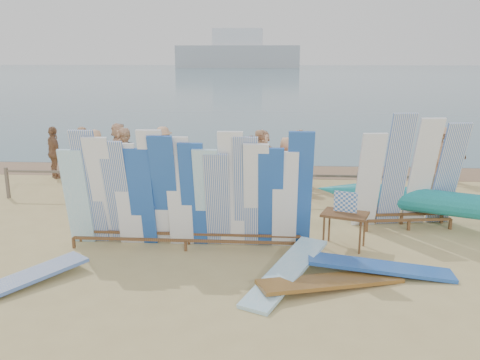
# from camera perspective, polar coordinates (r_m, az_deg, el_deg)

# --- Properties ---
(ground) EXTENTS (160.00, 160.00, 0.00)m
(ground) POSITION_cam_1_polar(r_m,az_deg,el_deg) (11.56, -4.69, -6.56)
(ground) COLOR tan
(ground) RESTS_ON ground
(ocean) EXTENTS (320.00, 240.00, 0.02)m
(ocean) POSITION_cam_1_polar(r_m,az_deg,el_deg) (138.79, 3.22, 11.99)
(ocean) COLOR #3F6171
(ocean) RESTS_ON ground
(wet_sand_strip) EXTENTS (40.00, 2.60, 0.01)m
(wet_sand_strip) POSITION_cam_1_polar(r_m,az_deg,el_deg) (18.44, -1.42, 1.16)
(wet_sand_strip) COLOR #88684C
(wet_sand_strip) RESTS_ON ground
(distant_ship) EXTENTS (45.00, 8.00, 14.00)m
(distant_ship) POSITION_cam_1_polar(r_m,az_deg,el_deg) (191.22, -0.27, 14.05)
(distant_ship) COLOR #999EA3
(distant_ship) RESTS_ON ocean
(fence) EXTENTS (12.08, 0.08, 0.90)m
(fence) POSITION_cam_1_polar(r_m,az_deg,el_deg) (14.23, -2.97, -0.00)
(fence) COLOR #665B4D
(fence) RESTS_ON ground
(main_surfboard_rack) EXTENTS (5.24, 0.81, 2.59)m
(main_surfboard_rack) POSITION_cam_1_polar(r_m,az_deg,el_deg) (10.70, -6.05, -1.70)
(main_surfboard_rack) COLOR brown
(main_surfboard_rack) RESTS_ON ground
(side_surfboard_rack) EXTENTS (2.54, 1.05, 2.79)m
(side_surfboard_rack) POSITION_cam_1_polar(r_m,az_deg,el_deg) (12.56, 18.50, 0.42)
(side_surfboard_rack) COLOR brown
(side_surfboard_rack) RESTS_ON ground
(outrigger_canoe) EXTENTS (6.21, 3.05, 0.93)m
(outrigger_canoe) POSITION_cam_1_polar(r_m,az_deg,el_deg) (12.92, 22.43, -2.64)
(outrigger_canoe) COLOR brown
(outrigger_canoe) RESTS_ON ground
(vendor_table) EXTENTS (1.10, 0.93, 1.24)m
(vendor_table) POSITION_cam_1_polar(r_m,az_deg,el_deg) (11.10, 11.62, -5.42)
(vendor_table) COLOR brown
(vendor_table) RESTS_ON ground
(flat_board_e) EXTENTS (2.10, 2.48, 0.25)m
(flat_board_e) POSITION_cam_1_polar(r_m,az_deg,el_deg) (9.99, -24.02, -11.12)
(flat_board_e) COLOR silver
(flat_board_e) RESTS_ON ground
(flat_board_d) EXTENTS (2.72, 0.67, 0.32)m
(flat_board_d) POSITION_cam_1_polar(r_m,az_deg,el_deg) (10.06, 15.41, -10.21)
(flat_board_d) COLOR #2253AD
(flat_board_d) RESTS_ON ground
(flat_board_c) EXTENTS (2.71, 1.54, 0.23)m
(flat_board_c) POSITION_cam_1_polar(r_m,az_deg,el_deg) (9.37, 10.17, -11.75)
(flat_board_c) COLOR brown
(flat_board_c) RESTS_ON ground
(flat_board_b) EXTENTS (1.67, 2.66, 0.40)m
(flat_board_b) POSITION_cam_1_polar(r_m,az_deg,el_deg) (9.48, 5.23, -11.26)
(flat_board_b) COLOR #8DC8E2
(flat_board_b) RESTS_ON ground
(beach_chair_left) EXTENTS (0.58, 0.60, 0.92)m
(beach_chair_left) POSITION_cam_1_polar(r_m,az_deg,el_deg) (14.89, 1.28, -0.81)
(beach_chair_left) COLOR red
(beach_chair_left) RESTS_ON ground
(beach_chair_right) EXTENTS (0.67, 0.68, 0.85)m
(beach_chair_right) POSITION_cam_1_polar(r_m,az_deg,el_deg) (14.81, 0.35, -0.97)
(beach_chair_right) COLOR red
(beach_chair_right) RESTS_ON ground
(stroller) EXTENTS (0.71, 0.93, 1.18)m
(stroller) POSITION_cam_1_polar(r_m,az_deg,el_deg) (14.95, 4.59, 0.02)
(stroller) COLOR red
(stroller) RESTS_ON ground
(beachgoer_extra_1) EXTENTS (0.99, 1.07, 1.75)m
(beachgoer_extra_1) POSITION_cam_1_polar(r_m,az_deg,el_deg) (18.11, -20.13, 2.92)
(beachgoer_extra_1) COLOR #8C6042
(beachgoer_extra_1) RESTS_ON ground
(beachgoer_10) EXTENTS (1.04, 0.83, 1.63)m
(beachgoer_10) POSITION_cam_1_polar(r_m,az_deg,el_deg) (17.59, 22.95, 2.18)
(beachgoer_10) COLOR #8C6042
(beachgoer_10) RESTS_ON ground
(beachgoer_0) EXTENTS (0.93, 0.95, 1.85)m
(beachgoer_0) POSITION_cam_1_polar(r_m,az_deg,el_deg) (16.26, -15.92, 2.27)
(beachgoer_0) COLOR tan
(beachgoer_0) RESTS_ON ground
(beachgoer_6) EXTENTS (0.70, 0.87, 1.61)m
(beachgoer_6) POSITION_cam_1_polar(r_m,az_deg,el_deg) (15.69, 5.26, 1.89)
(beachgoer_6) COLOR tan
(beachgoer_6) RESTS_ON ground
(beachgoer_3) EXTENTS (1.10, 0.46, 1.71)m
(beachgoer_3) POSITION_cam_1_polar(r_m,az_deg,el_deg) (17.49, -8.59, 3.18)
(beachgoer_3) COLOR tan
(beachgoer_3) RESTS_ON ground
(beachgoer_1) EXTENTS (0.71, 0.71, 1.78)m
(beachgoer_1) POSITION_cam_1_polar(r_m,az_deg,el_deg) (17.46, -17.04, 2.84)
(beachgoer_1) COLOR #8C6042
(beachgoer_1) RESTS_ON ground
(beachgoer_4) EXTENTS (0.83, 1.10, 1.73)m
(beachgoer_4) POSITION_cam_1_polar(r_m,az_deg,el_deg) (15.15, 1.25, 1.76)
(beachgoer_4) COLOR #8C6042
(beachgoer_4) RESTS_ON ground
(beachgoer_8) EXTENTS (0.73, 0.97, 1.79)m
(beachgoer_8) POSITION_cam_1_polar(r_m,az_deg,el_deg) (15.99, 6.47, 2.43)
(beachgoer_8) COLOR beige
(beachgoer_8) RESTS_ON ground
(beachgoer_5) EXTENTS (1.65, 1.14, 1.70)m
(beachgoer_5) POSITION_cam_1_polar(r_m,az_deg,el_deg) (16.56, 2.56, 2.73)
(beachgoer_5) COLOR beige
(beachgoer_5) RESTS_ON ground
(beachgoer_extra_0) EXTENTS (0.88, 1.27, 1.82)m
(beachgoer_extra_0) POSITION_cam_1_polar(r_m,az_deg,el_deg) (17.98, 21.31, 2.86)
(beachgoer_extra_0) COLOR tan
(beachgoer_extra_0) RESTS_ON ground
(beachgoer_11) EXTENTS (0.87, 1.71, 1.76)m
(beachgoer_11) POSITION_cam_1_polar(r_m,az_deg,el_deg) (18.31, -13.40, 3.51)
(beachgoer_11) COLOR beige
(beachgoer_11) RESTS_ON ground
(beachgoer_7) EXTENTS (0.59, 0.74, 1.78)m
(beachgoer_7) POSITION_cam_1_polar(r_m,az_deg,el_deg) (15.96, 2.42, 2.46)
(beachgoer_7) COLOR #8C6042
(beachgoer_7) RESTS_ON ground
(beachgoer_2) EXTENTS (0.74, 1.00, 1.85)m
(beachgoer_2) POSITION_cam_1_polar(r_m,az_deg,el_deg) (16.26, -12.87, 2.45)
(beachgoer_2) COLOR beige
(beachgoer_2) RESTS_ON ground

